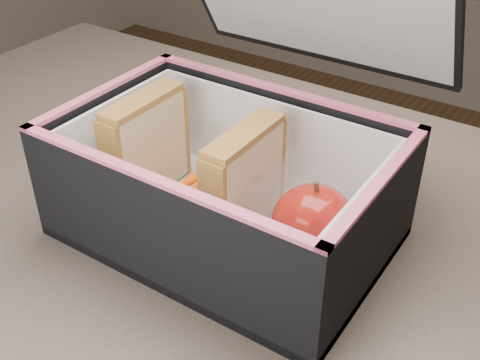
% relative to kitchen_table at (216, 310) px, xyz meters
% --- Properties ---
extents(kitchen_table, '(1.20, 0.80, 0.75)m').
position_rel_kitchen_table_xyz_m(kitchen_table, '(0.00, 0.00, 0.00)').
color(kitchen_table, brown).
rests_on(kitchen_table, ground).
extents(lunch_bag, '(0.32, 0.32, 0.30)m').
position_rel_kitchen_table_xyz_m(lunch_bag, '(-0.00, 0.03, 0.16)').
color(lunch_bag, black).
rests_on(lunch_bag, kitchen_table).
extents(plastic_tub, '(0.17, 0.12, 0.07)m').
position_rel_kitchen_table_xyz_m(plastic_tub, '(-0.04, 0.02, 0.14)').
color(plastic_tub, white).
rests_on(plastic_tub, lunch_bag).
extents(sandwich_left, '(0.03, 0.10, 0.11)m').
position_rel_kitchen_table_xyz_m(sandwich_left, '(-0.10, 0.02, 0.16)').
color(sandwich_left, '#D8B181').
rests_on(sandwich_left, plastic_tub).
extents(sandwich_right, '(0.03, 0.10, 0.11)m').
position_rel_kitchen_table_xyz_m(sandwich_right, '(0.02, 0.02, 0.16)').
color(sandwich_right, '#D8B181').
rests_on(sandwich_right, plastic_tub).
extents(carrot_sticks, '(0.05, 0.14, 0.03)m').
position_rel_kitchen_table_xyz_m(carrot_sticks, '(-0.05, 0.02, 0.12)').
color(carrot_sticks, '#D84307').
rests_on(carrot_sticks, plastic_tub).
extents(paper_napkin, '(0.09, 0.09, 0.01)m').
position_rel_kitchen_table_xyz_m(paper_napkin, '(0.10, 0.03, 0.11)').
color(paper_napkin, white).
rests_on(paper_napkin, lunch_bag).
extents(red_apple, '(0.09, 0.09, 0.08)m').
position_rel_kitchen_table_xyz_m(red_apple, '(0.10, 0.02, 0.15)').
color(red_apple, maroon).
rests_on(red_apple, paper_napkin).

